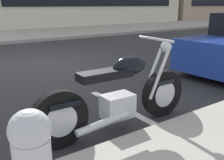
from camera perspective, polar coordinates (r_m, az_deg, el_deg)
ground_plane at (r=7.07m, az=-15.28°, el=3.17°), size 260.00×260.00×0.00m
sidewalk_far_curb at (r=19.62m, az=12.23°, el=11.71°), size 120.00×5.00×0.14m
parking_stall_stripe at (r=3.88m, az=4.32°, el=-7.07°), size 0.12×2.20×0.01m
parked_motorcycle at (r=3.23m, az=1.61°, el=-3.71°), size 2.22×0.62×1.13m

